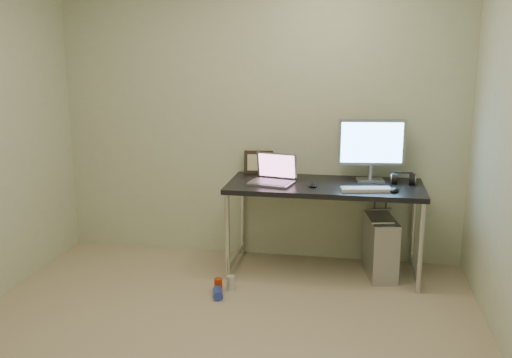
% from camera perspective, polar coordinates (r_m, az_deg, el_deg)
% --- Properties ---
extents(floor, '(3.50, 3.50, 0.00)m').
position_cam_1_polar(floor, '(3.66, -4.61, -16.83)').
color(floor, tan).
rests_on(floor, ground).
extents(wall_back, '(3.50, 0.02, 2.50)m').
position_cam_1_polar(wall_back, '(4.92, 0.28, 6.38)').
color(wall_back, beige).
rests_on(wall_back, ground).
extents(desk, '(1.56, 0.68, 0.75)m').
position_cam_1_polar(desk, '(4.62, 6.88, -1.46)').
color(desk, black).
rests_on(desk, ground).
extents(tower_computer, '(0.28, 0.50, 0.52)m').
position_cam_1_polar(tower_computer, '(4.75, 12.31, -6.65)').
color(tower_computer, '#A8A8AD').
rests_on(tower_computer, ground).
extents(cable_a, '(0.01, 0.16, 0.69)m').
position_cam_1_polar(cable_a, '(4.97, 11.71, -3.83)').
color(cable_a, black).
rests_on(cable_a, ground).
extents(cable_b, '(0.02, 0.11, 0.71)m').
position_cam_1_polar(cable_b, '(4.96, 12.74, -4.16)').
color(cable_b, black).
rests_on(cable_b, ground).
extents(can_red, '(0.06, 0.06, 0.11)m').
position_cam_1_polar(can_red, '(4.40, -3.79, -10.60)').
color(can_red, '#AC2D0B').
rests_on(can_red, ground).
extents(can_white, '(0.08, 0.08, 0.12)m').
position_cam_1_polar(can_white, '(4.44, -2.54, -10.36)').
color(can_white, silver).
rests_on(can_white, ground).
extents(can_blue, '(0.11, 0.15, 0.07)m').
position_cam_1_polar(can_blue, '(4.33, -3.84, -11.33)').
color(can_blue, '#2A3FBD').
rests_on(can_blue, ground).
extents(laptop, '(0.39, 0.34, 0.24)m').
position_cam_1_polar(laptop, '(4.60, 1.75, 0.28)').
color(laptop, '#A3A4AA').
rests_on(laptop, desk).
extents(monitor, '(0.54, 0.18, 0.51)m').
position_cam_1_polar(monitor, '(4.71, 11.50, 3.33)').
color(monitor, '#A3A4AA').
rests_on(monitor, desk).
extents(keyboard, '(0.40, 0.19, 0.02)m').
position_cam_1_polar(keyboard, '(4.43, 10.96, -1.01)').
color(keyboard, silver).
rests_on(keyboard, desk).
extents(mouse_right, '(0.09, 0.13, 0.04)m').
position_cam_1_polar(mouse_right, '(4.45, 13.66, -0.99)').
color(mouse_right, black).
rests_on(mouse_right, desk).
extents(mouse_left, '(0.08, 0.11, 0.04)m').
position_cam_1_polar(mouse_left, '(4.50, 5.71, -0.54)').
color(mouse_left, black).
rests_on(mouse_left, desk).
extents(headphones, '(0.19, 0.11, 0.12)m').
position_cam_1_polar(headphones, '(4.72, 14.51, -0.06)').
color(headphones, black).
rests_on(headphones, desk).
extents(picture_frame, '(0.26, 0.10, 0.20)m').
position_cam_1_polar(picture_frame, '(4.93, 0.26, 1.69)').
color(picture_frame, black).
rests_on(picture_frame, desk).
extents(webcam, '(0.04, 0.03, 0.12)m').
position_cam_1_polar(webcam, '(4.85, 2.72, 1.31)').
color(webcam, silver).
rests_on(webcam, desk).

